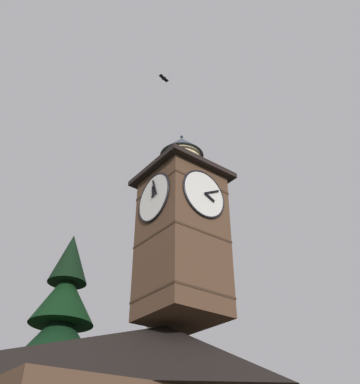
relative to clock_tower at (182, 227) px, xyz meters
The scene contains 4 objects.
clock_tower is the anchor object (origin of this frame).
pine_tree_behind 10.10m from the clock_tower, 75.89° to the right, with size 7.16×7.16×13.95m.
moon 30.24m from the clock_tower, 121.39° to the right, with size 1.82×1.82×1.82m.
flying_bird_high 7.69m from the clock_tower, 32.70° to the left, with size 0.61×0.29×0.14m.
Camera 1 is at (11.27, 15.10, 2.05)m, focal length 40.79 mm.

